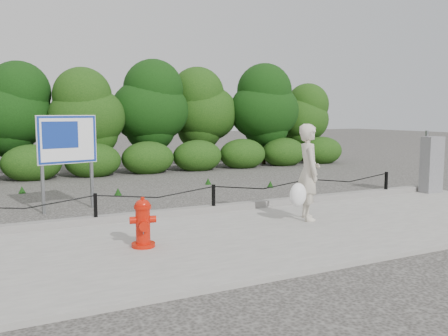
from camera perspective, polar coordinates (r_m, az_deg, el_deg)
name	(u,v)px	position (r m, az deg, el deg)	size (l,w,h in m)	color
ground	(214,216)	(10.27, -1.26, -5.77)	(90.00, 90.00, 0.00)	#2D2B28
sidewalk	(262,235)	(8.54, 4.54, -8.05)	(14.00, 4.00, 0.08)	gray
curb	(213,209)	(10.28, -1.38, -4.90)	(14.00, 0.22, 0.14)	slate
chain_barrier	(214,195)	(10.18, -1.27, -3.26)	(10.06, 0.06, 0.60)	black
treeline	(124,109)	(18.65, -11.90, 6.92)	(19.91, 3.44, 4.22)	black
fire_hydrant	(143,223)	(7.66, -9.72, -6.57)	(0.44, 0.46, 0.80)	red
pedestrian	(308,173)	(9.54, 10.06, -0.65)	(0.87, 0.82, 1.91)	beige
utility_cabinet	(431,164)	(13.91, 23.69, 0.39)	(0.58, 0.42, 1.66)	gray
advertising_sign	(67,144)	(11.13, -18.36, 2.77)	(1.32, 0.39, 2.16)	slate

